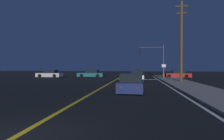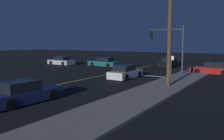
{
  "view_description": "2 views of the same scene",
  "coord_description": "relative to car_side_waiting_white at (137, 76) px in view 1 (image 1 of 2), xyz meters",
  "views": [
    {
      "loc": [
        3.17,
        -4.49,
        1.83
      ],
      "look_at": [
        0.01,
        19.11,
        1.47
      ],
      "focal_mm": 31.12,
      "sensor_mm": 36.0,
      "label": 1
    },
    {
      "loc": [
        14.31,
        1.74,
        3.55
      ],
      "look_at": [
        1.56,
        21.36,
        0.74
      ],
      "focal_mm": 37.16,
      "sensor_mm": 36.0,
      "label": 2
    }
  ],
  "objects": [
    {
      "name": "ground_plane",
      "position": [
        -3.08,
        -21.42,
        -0.58
      ],
      "size": [
        160.0,
        160.0,
        0.0
      ],
      "primitive_type": "plane",
      "color": "black"
    },
    {
      "name": "stop_bar",
      "position": [
        0.09,
        2.94,
        -0.57
      ],
      "size": [
        6.33,
        0.5,
        0.01
      ],
      "primitive_type": "cube",
      "color": "silver",
      "rests_on": "ground"
    },
    {
      "name": "car_distant_tail_red",
      "position": [
        6.68,
        7.98,
        0.0
      ],
      "size": [
        4.51,
        2.09,
        1.34
      ],
      "rotation": [
        0.0,
        0.0,
        1.54
      ],
      "color": "maroon",
      "rests_on": "ground"
    },
    {
      "name": "lane_line_center",
      "position": [
        -3.08,
        -8.49,
        -0.57
      ],
      "size": [
        0.2,
        43.96,
        0.01
      ],
      "primitive_type": "cube",
      "color": "gold",
      "rests_on": "ground"
    },
    {
      "name": "traffic_signal_near_right",
      "position": [
        2.6,
        5.24,
        2.98
      ],
      "size": [
        3.94,
        0.28,
        5.33
      ],
      "rotation": [
        0.0,
        0.0,
        3.14
      ],
      "color": "#38383D",
      "rests_on": "ground"
    },
    {
      "name": "lane_line_edge_right",
      "position": [
        3.01,
        -8.49,
        -0.57
      ],
      "size": [
        0.16,
        43.96,
        0.01
      ],
      "primitive_type": "cube",
      "color": "silver",
      "rests_on": "ground"
    },
    {
      "name": "utility_pole_right",
      "position": [
        5.16,
        -2.23,
        4.35
      ],
      "size": [
        1.46,
        0.31,
        9.56
      ],
      "color": "#4C3823",
      "rests_on": "ground"
    },
    {
      "name": "sidewalk_right",
      "position": [
        4.86,
        -8.49,
        -0.51
      ],
      "size": [
        3.2,
        46.55,
        0.15
      ],
      "primitive_type": "cube",
      "color": "gray",
      "rests_on": "ground"
    },
    {
      "name": "car_lead_oncoming_teal",
      "position": [
        -8.24,
        8.08,
        0.0
      ],
      "size": [
        4.76,
        1.94,
        1.34
      ],
      "rotation": [
        0.0,
        0.0,
        1.54
      ],
      "color": "#195960",
      "rests_on": "ground"
    },
    {
      "name": "car_side_waiting_white",
      "position": [
        0.0,
        0.0,
        0.0
      ],
      "size": [
        1.82,
        4.23,
        1.34
      ],
      "rotation": [
        0.0,
        0.0,
        -0.01
      ],
      "color": "silver",
      "rests_on": "ground"
    },
    {
      "name": "car_far_approaching_black",
      "position": [
        0.15,
        12.62,
        0.0
      ],
      "size": [
        1.94,
        4.69,
        1.34
      ],
      "rotation": [
        0.0,
        0.0,
        -0.04
      ],
      "color": "black",
      "rests_on": "ground"
    },
    {
      "name": "car_mid_block_navy",
      "position": [
        -0.36,
        -11.4,
        0.0
      ],
      "size": [
        1.99,
        4.53,
        1.34
      ],
      "rotation": [
        0.0,
        0.0,
        -0.04
      ],
      "color": "navy",
      "rests_on": "ground"
    },
    {
      "name": "street_sign_corner",
      "position": [
        3.76,
        2.44,
        0.95
      ],
      "size": [
        0.56,
        0.06,
        2.27
      ],
      "color": "slate",
      "rests_on": "ground"
    },
    {
      "name": "car_parked_curb_silver",
      "position": [
        -15.31,
        6.49,
        0.0
      ],
      "size": [
        4.44,
        2.04,
        1.34
      ],
      "rotation": [
        0.0,
        0.0,
        1.54
      ],
      "color": "#B2B5BA",
      "rests_on": "ground"
    }
  ]
}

